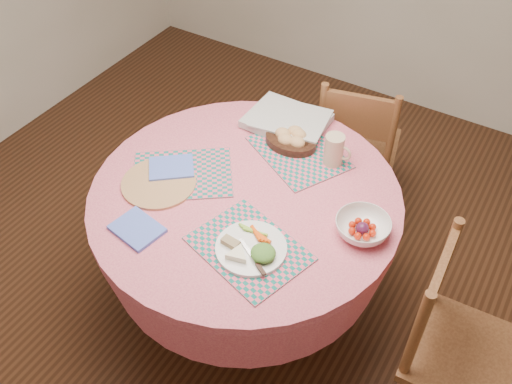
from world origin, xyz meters
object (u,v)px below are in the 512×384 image
(dinner_plate, at_px, (252,248))
(chair_back, at_px, (356,146))
(chair_right, at_px, (454,343))
(wicker_trivet, at_px, (159,183))
(fruit_bowl, at_px, (363,228))
(dining_table, at_px, (246,226))
(latte_mug, at_px, (335,150))
(bread_bowl, at_px, (291,138))

(dinner_plate, bearing_deg, chair_back, 92.21)
(chair_right, height_order, chair_back, chair_right)
(wicker_trivet, xyz_separation_m, fruit_bowl, (0.80, 0.18, 0.02))
(chair_back, distance_m, wicker_trivet, 1.11)
(dining_table, bearing_deg, latte_mug, 57.02)
(wicker_trivet, bearing_deg, dinner_plate, -12.00)
(wicker_trivet, height_order, fruit_bowl, fruit_bowl)
(dining_table, bearing_deg, wicker_trivet, -156.91)
(dining_table, height_order, dinner_plate, dinner_plate)
(chair_back, relative_size, dinner_plate, 3.42)
(dinner_plate, height_order, latte_mug, latte_mug)
(fruit_bowl, bearing_deg, dinner_plate, -135.93)
(chair_back, relative_size, wicker_trivet, 2.93)
(chair_back, xyz_separation_m, dinner_plate, (0.04, -1.08, 0.31))
(chair_back, bearing_deg, wicker_trivet, 51.10)
(dining_table, relative_size, bread_bowl, 5.39)
(bread_bowl, distance_m, fruit_bowl, 0.56)
(chair_right, bearing_deg, fruit_bowl, 77.59)
(dinner_plate, bearing_deg, fruit_bowl, 44.07)
(chair_back, relative_size, bread_bowl, 3.82)
(chair_right, height_order, wicker_trivet, chair_right)
(chair_back, bearing_deg, dining_table, 67.02)
(dinner_plate, xyz_separation_m, bread_bowl, (-0.17, 0.60, 0.01))
(dining_table, bearing_deg, chair_right, -1.91)
(chair_back, relative_size, latte_mug, 6.48)
(latte_mug, bearing_deg, bread_bowl, 176.00)
(dining_table, relative_size, wicker_trivet, 4.13)
(dinner_plate, height_order, bread_bowl, bread_bowl)
(dinner_plate, relative_size, latte_mug, 1.90)
(chair_back, bearing_deg, bread_bowl, 61.63)
(bread_bowl, bearing_deg, latte_mug, -4.00)
(dining_table, relative_size, fruit_bowl, 5.87)
(wicker_trivet, distance_m, latte_mug, 0.72)
(chair_right, xyz_separation_m, latte_mug, (-0.70, 0.37, 0.35))
(bread_bowl, bearing_deg, dining_table, -92.00)
(dining_table, height_order, chair_right, chair_right)
(dining_table, relative_size, chair_right, 1.37)
(chair_back, xyz_separation_m, wicker_trivet, (-0.46, -0.97, 0.30))
(dining_table, distance_m, fruit_bowl, 0.53)
(chair_right, bearing_deg, dinner_plate, 103.38)
(latte_mug, bearing_deg, wicker_trivet, -138.71)
(chair_right, distance_m, dinner_plate, 0.82)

